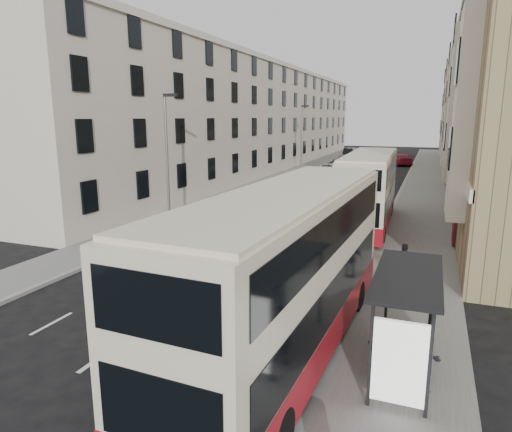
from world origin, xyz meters
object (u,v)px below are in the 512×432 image
at_px(car_red, 401,159).
at_px(pedestrian_mid, 423,361).
at_px(pedestrian_near, 380,354).
at_px(white_van, 328,170).
at_px(car_silver, 344,159).
at_px(double_decker_rear, 369,190).
at_px(pedestrian_far, 404,265).
at_px(double_decker_front, 288,274).
at_px(bus_shelter, 412,307).
at_px(street_lamp_far, 302,135).
at_px(car_dark, 348,153).
at_px(street_lamp_near, 168,154).

bearing_deg(car_red, pedestrian_mid, 75.13).
bearing_deg(pedestrian_near, white_van, -84.48).
bearing_deg(car_silver, pedestrian_mid, -55.69).
xyz_separation_m(double_decker_rear, white_van, (-7.55, 23.30, -1.61)).
xyz_separation_m(pedestrian_far, white_van, (-10.35, 33.50, -0.26)).
bearing_deg(white_van, car_silver, 85.61).
xyz_separation_m(pedestrian_mid, pedestrian_far, (-0.91, 7.49, 0.04)).
relative_size(double_decker_front, pedestrian_far, 7.18).
bearing_deg(double_decker_rear, pedestrian_near, -83.27).
relative_size(white_van, car_silver, 1.29).
bearing_deg(pedestrian_near, car_red, -95.15).
bearing_deg(pedestrian_near, bus_shelter, -146.29).
distance_m(street_lamp_far, pedestrian_far, 38.28).
distance_m(double_decker_front, car_red, 57.22).
bearing_deg(double_decker_front, bus_shelter, -1.65).
xyz_separation_m(double_decker_front, double_decker_rear, (-0.00, 16.96, -0.13)).
bearing_deg(double_decker_rear, street_lamp_far, 112.35).
bearing_deg(pedestrian_far, car_red, -72.83).
bearing_deg(double_decker_rear, pedestrian_far, -76.51).
xyz_separation_m(double_decker_rear, pedestrian_far, (2.81, -10.19, -1.35)).
relative_size(street_lamp_far, car_dark, 1.80).
relative_size(street_lamp_far, car_red, 1.45).
bearing_deg(pedestrian_mid, double_decker_front, 151.64).
bearing_deg(street_lamp_far, bus_shelter, -70.88).
distance_m(street_lamp_far, car_silver, 14.76).
relative_size(pedestrian_mid, pedestrian_far, 0.95).
relative_size(double_decker_front, pedestrian_mid, 7.57).
bearing_deg(car_dark, car_silver, -89.40).
relative_size(pedestrian_far, car_red, 0.31).
relative_size(bus_shelter, street_lamp_near, 0.53).
xyz_separation_m(street_lamp_far, double_decker_front, (11.35, -42.15, -2.14)).
distance_m(pedestrian_near, car_silver, 58.08).
distance_m(street_lamp_near, pedestrian_near, 19.47).
height_order(pedestrian_mid, white_van, pedestrian_mid).
bearing_deg(street_lamp_far, street_lamp_near, -90.00).
relative_size(pedestrian_near, pedestrian_far, 1.00).
height_order(street_lamp_far, pedestrian_mid, street_lamp_far).
bearing_deg(pedestrian_near, car_dark, -87.86).
xyz_separation_m(double_decker_front, pedestrian_mid, (3.72, -0.73, -1.53)).
bearing_deg(street_lamp_near, double_decker_rear, 22.97).
bearing_deg(double_decker_front, pedestrian_far, 69.99).
bearing_deg(double_decker_front, car_dark, 101.05).
xyz_separation_m(car_silver, car_dark, (-1.49, 11.82, 0.02)).
relative_size(street_lamp_near, car_dark, 1.80).
bearing_deg(pedestrian_near, car_silver, -87.16).
xyz_separation_m(pedestrian_near, pedestrian_mid, (1.02, 0.10, -0.05)).
relative_size(double_decker_rear, car_silver, 2.79).
relative_size(white_van, car_red, 0.98).
distance_m(double_decker_rear, white_van, 24.55).
distance_m(pedestrian_mid, white_van, 42.51).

